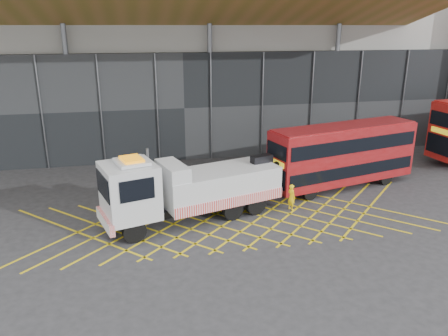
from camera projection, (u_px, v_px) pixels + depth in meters
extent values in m
plane|color=#2C2B2E|center=(174.00, 224.00, 22.78)|extent=(120.00, 120.00, 0.00)
cube|color=yellow|center=(78.00, 232.00, 21.86)|extent=(7.16, 7.16, 0.01)
cube|color=yellow|center=(78.00, 232.00, 21.86)|extent=(7.16, 7.16, 0.01)
cube|color=yellow|center=(111.00, 229.00, 22.17)|extent=(7.16, 7.16, 0.01)
cube|color=yellow|center=(111.00, 229.00, 22.17)|extent=(7.16, 7.16, 0.01)
cube|color=yellow|center=(143.00, 227.00, 22.47)|extent=(7.16, 7.16, 0.01)
cube|color=yellow|center=(143.00, 227.00, 22.47)|extent=(7.16, 7.16, 0.01)
cube|color=yellow|center=(174.00, 224.00, 22.78)|extent=(7.16, 7.16, 0.01)
cube|color=yellow|center=(174.00, 224.00, 22.78)|extent=(7.16, 7.16, 0.01)
cube|color=yellow|center=(204.00, 221.00, 23.08)|extent=(7.16, 7.16, 0.01)
cube|color=yellow|center=(204.00, 221.00, 23.08)|extent=(7.16, 7.16, 0.01)
cube|color=yellow|center=(233.00, 219.00, 23.39)|extent=(7.16, 7.16, 0.01)
cube|color=yellow|center=(233.00, 219.00, 23.39)|extent=(7.16, 7.16, 0.01)
cube|color=yellow|center=(262.00, 216.00, 23.70)|extent=(7.16, 7.16, 0.01)
cube|color=yellow|center=(262.00, 216.00, 23.70)|extent=(7.16, 7.16, 0.01)
cube|color=yellow|center=(290.00, 214.00, 24.00)|extent=(7.16, 7.16, 0.01)
cube|color=yellow|center=(290.00, 214.00, 24.00)|extent=(7.16, 7.16, 0.01)
cube|color=yellow|center=(317.00, 211.00, 24.31)|extent=(7.16, 7.16, 0.01)
cube|color=yellow|center=(317.00, 211.00, 24.31)|extent=(7.16, 7.16, 0.01)
cube|color=yellow|center=(344.00, 209.00, 24.62)|extent=(7.16, 7.16, 0.01)
cube|color=yellow|center=(344.00, 209.00, 24.62)|extent=(7.16, 7.16, 0.01)
cube|color=yellow|center=(370.00, 207.00, 24.92)|extent=(7.16, 7.16, 0.01)
cube|color=yellow|center=(370.00, 207.00, 24.92)|extent=(7.16, 7.16, 0.01)
cube|color=gray|center=(172.00, 36.00, 38.04)|extent=(55.00, 14.00, 18.00)
cube|color=black|center=(184.00, 107.00, 32.81)|extent=(55.00, 0.80, 8.00)
cylinder|color=#595B60|center=(71.00, 98.00, 30.78)|extent=(0.36, 0.36, 10.00)
cylinder|color=#595B60|center=(210.00, 94.00, 32.69)|extent=(0.36, 0.36, 10.00)
cylinder|color=#595B60|center=(334.00, 90.00, 34.61)|extent=(0.36, 0.36, 10.00)
cube|color=black|center=(196.00, 206.00, 23.28)|extent=(9.68, 3.80, 0.36)
cube|color=silver|center=(130.00, 191.00, 21.23)|extent=(3.11, 3.18, 2.68)
cube|color=black|center=(103.00, 186.00, 20.52)|extent=(0.70, 2.19, 1.13)
cube|color=red|center=(105.00, 221.00, 21.07)|extent=(1.02, 2.64, 0.57)
cube|color=orange|center=(132.00, 159.00, 20.83)|extent=(1.24, 1.45, 0.12)
cube|color=silver|center=(220.00, 184.00, 23.62)|extent=(6.87, 4.30, 1.65)
cube|color=red|center=(231.00, 203.00, 22.71)|extent=(6.15, 1.89, 0.57)
cube|color=silver|center=(173.00, 171.00, 22.04)|extent=(1.70, 2.67, 0.72)
cube|color=black|center=(262.00, 160.00, 24.52)|extent=(1.33, 0.85, 0.52)
cube|color=black|center=(276.00, 166.00, 25.15)|extent=(2.26, 0.99, 1.12)
cylinder|color=black|center=(134.00, 231.00, 20.75)|extent=(1.19, 0.67, 1.13)
cylinder|color=black|center=(122.00, 214.00, 22.56)|extent=(1.19, 0.67, 1.13)
cylinder|color=black|center=(256.00, 204.00, 23.81)|extent=(1.19, 0.67, 1.13)
cylinder|color=black|center=(236.00, 192.00, 25.62)|extent=(1.19, 0.67, 1.13)
cylinder|color=#595B60|center=(148.00, 170.00, 22.52)|extent=(0.14, 0.14, 2.27)
cube|color=maroon|center=(343.00, 154.00, 27.42)|extent=(10.11, 4.61, 3.47)
cube|color=black|center=(342.00, 166.00, 27.67)|extent=(9.74, 4.58, 0.76)
cube|color=black|center=(344.00, 141.00, 27.17)|extent=(9.74, 4.58, 0.85)
cube|color=black|center=(276.00, 176.00, 25.62)|extent=(0.55, 1.96, 1.16)
cube|color=black|center=(277.00, 151.00, 25.13)|extent=(0.55, 1.96, 0.85)
cube|color=yellow|center=(276.00, 163.00, 25.35)|extent=(0.45, 1.56, 0.31)
cube|color=maroon|center=(345.00, 126.00, 26.87)|extent=(9.87, 4.39, 0.11)
cylinder|color=black|center=(310.00, 192.00, 25.82)|extent=(0.97, 0.49, 0.93)
cylinder|color=black|center=(291.00, 182.00, 27.51)|extent=(0.97, 0.49, 0.93)
cylinder|color=black|center=(386.00, 178.00, 28.29)|extent=(0.97, 0.49, 0.93)
cylinder|color=black|center=(364.00, 169.00, 29.99)|extent=(0.97, 0.49, 0.93)
cube|color=black|center=(439.00, 145.00, 31.41)|extent=(0.34, 2.35, 1.37)
cube|color=black|center=(443.00, 120.00, 30.84)|extent=(0.34, 2.35, 1.00)
cube|color=yellow|center=(441.00, 131.00, 31.09)|extent=(0.29, 1.87, 0.37)
cylinder|color=black|center=(447.00, 153.00, 33.48)|extent=(1.12, 0.44, 1.09)
imported|color=yellow|center=(291.00, 197.00, 24.34)|extent=(0.53, 0.64, 1.51)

